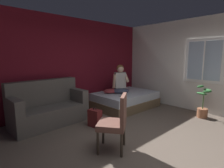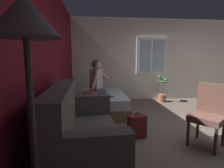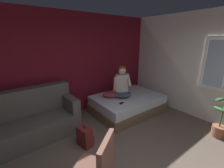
# 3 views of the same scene
# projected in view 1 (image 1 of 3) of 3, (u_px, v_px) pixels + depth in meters

# --- Properties ---
(ground_plane) EXTENTS (40.00, 40.00, 0.00)m
(ground_plane) POSITION_uv_depth(u_px,v_px,m) (159.00, 152.00, 2.96)
(ground_plane) COLOR brown
(wall_back_accent) EXTENTS (10.61, 0.16, 2.70)m
(wall_back_accent) POSITION_uv_depth(u_px,v_px,m) (66.00, 65.00, 5.02)
(wall_back_accent) COLOR maroon
(wall_back_accent) RESTS_ON ground
(wall_side_with_window) EXTENTS (0.19, 7.50, 2.70)m
(wall_side_with_window) POSITION_uv_depth(u_px,v_px,m) (220.00, 66.00, 4.68)
(wall_side_with_window) COLOR silver
(wall_side_with_window) RESTS_ON ground
(bed) EXTENTS (1.94, 1.35, 0.48)m
(bed) POSITION_uv_depth(u_px,v_px,m) (125.00, 100.00, 5.57)
(bed) COLOR brown
(bed) RESTS_ON ground
(couch) EXTENTS (1.73, 0.89, 1.04)m
(couch) POSITION_uv_depth(u_px,v_px,m) (48.00, 107.00, 4.18)
(couch) COLOR #514C47
(couch) RESTS_ON ground
(side_chair) EXTENTS (0.64, 0.64, 0.98)m
(side_chair) POSITION_uv_depth(u_px,v_px,m) (116.00, 121.00, 2.95)
(side_chair) COLOR #382D23
(side_chair) RESTS_ON ground
(person_seated) EXTENTS (0.67, 0.63, 0.88)m
(person_seated) POSITION_uv_depth(u_px,v_px,m) (120.00, 82.00, 5.39)
(person_seated) COLOR #383D51
(person_seated) RESTS_ON bed
(backpack) EXTENTS (0.28, 0.33, 0.46)m
(backpack) POSITION_uv_depth(u_px,v_px,m) (95.00, 118.00, 4.02)
(backpack) COLOR maroon
(backpack) RESTS_ON ground
(throw_pillow) EXTENTS (0.57, 0.50, 0.14)m
(throw_pillow) POSITION_uv_depth(u_px,v_px,m) (111.00, 91.00, 5.39)
(throw_pillow) COLOR #993338
(throw_pillow) RESTS_ON bed
(cell_phone) EXTENTS (0.16, 0.11, 0.01)m
(cell_phone) POSITION_uv_depth(u_px,v_px,m) (121.00, 96.00, 5.00)
(cell_phone) COLOR black
(cell_phone) RESTS_ON bed
(potted_plant) EXTENTS (0.39, 0.37, 0.85)m
(potted_plant) POSITION_uv_depth(u_px,v_px,m) (203.00, 106.00, 4.60)
(potted_plant) COLOR #995B3D
(potted_plant) RESTS_ON ground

